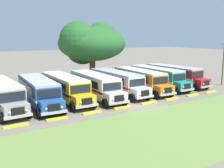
% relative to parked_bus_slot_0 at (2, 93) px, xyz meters
% --- Properties ---
extents(ground_plane, '(220.00, 220.00, 0.00)m').
position_rel_parked_bus_slot_0_xyz_m(ground_plane, '(12.22, -6.12, -1.58)').
color(ground_plane, slate).
extents(foreground_grass_strip, '(80.00, 11.01, 0.01)m').
position_rel_parked_bus_slot_0_xyz_m(foreground_grass_strip, '(12.22, -13.69, -1.58)').
color(foreground_grass_strip, olive).
rests_on(foreground_grass_strip, ground_plane).
extents(parked_bus_slot_0, '(3.11, 10.90, 2.82)m').
position_rel_parked_bus_slot_0_xyz_m(parked_bus_slot_0, '(0.00, 0.00, 0.00)').
color(parked_bus_slot_0, '#9E9993').
rests_on(parked_bus_slot_0, ground_plane).
extents(parked_bus_slot_1, '(3.23, 10.92, 2.82)m').
position_rel_parked_bus_slot_0_xyz_m(parked_bus_slot_1, '(3.59, -0.53, 0.00)').
color(parked_bus_slot_1, '#23519E').
rests_on(parked_bus_slot_1, ground_plane).
extents(parked_bus_slot_2, '(2.83, 10.86, 2.82)m').
position_rel_parked_bus_slot_0_xyz_m(parked_bus_slot_2, '(6.82, -0.09, 0.00)').
color(parked_bus_slot_2, yellow).
rests_on(parked_bus_slot_2, ground_plane).
extents(parked_bus_slot_3, '(3.15, 10.90, 2.82)m').
position_rel_parked_bus_slot_0_xyz_m(parked_bus_slot_3, '(10.37, -0.72, 0.00)').
color(parked_bus_slot_3, silver).
rests_on(parked_bus_slot_3, ground_plane).
extents(parked_bus_slot_4, '(2.70, 10.84, 2.82)m').
position_rel_parked_bus_slot_0_xyz_m(parked_bus_slot_4, '(13.86, -0.21, 0.00)').
color(parked_bus_slot_4, silver).
rests_on(parked_bus_slot_4, ground_plane).
extents(parked_bus_slot_5, '(3.21, 10.92, 2.82)m').
position_rel_parked_bus_slot_0_xyz_m(parked_bus_slot_5, '(17.46, -0.48, 0.00)').
color(parked_bus_slot_5, orange).
rests_on(parked_bus_slot_5, ground_plane).
extents(parked_bus_slot_6, '(2.77, 10.85, 2.82)m').
position_rel_parked_bus_slot_0_xyz_m(parked_bus_slot_6, '(20.98, 0.06, 0.00)').
color(parked_bus_slot_6, teal).
rests_on(parked_bus_slot_6, ground_plane).
extents(parked_bus_slot_7, '(3.10, 10.89, 2.82)m').
position_rel_parked_bus_slot_0_xyz_m(parked_bus_slot_7, '(24.57, 0.23, 0.00)').
color(parked_bus_slot_7, red).
rests_on(parked_bus_slot_7, ground_plane).
extents(curb_wheelstop_0, '(2.00, 0.36, 0.15)m').
position_rel_parked_bus_slot_0_xyz_m(curb_wheelstop_0, '(-0.12, -6.46, -1.51)').
color(curb_wheelstop_0, yellow).
rests_on(curb_wheelstop_0, ground_plane).
extents(curb_wheelstop_1, '(2.00, 0.36, 0.15)m').
position_rel_parked_bus_slot_0_xyz_m(curb_wheelstop_1, '(3.40, -6.46, -1.51)').
color(curb_wheelstop_1, yellow).
rests_on(curb_wheelstop_1, ground_plane).
extents(curb_wheelstop_2, '(2.00, 0.36, 0.15)m').
position_rel_parked_bus_slot_0_xyz_m(curb_wheelstop_2, '(6.93, -6.46, -1.51)').
color(curb_wheelstop_2, yellow).
rests_on(curb_wheelstop_2, ground_plane).
extents(curb_wheelstop_3, '(2.00, 0.36, 0.15)m').
position_rel_parked_bus_slot_0_xyz_m(curb_wheelstop_3, '(10.46, -6.46, -1.51)').
color(curb_wheelstop_3, yellow).
rests_on(curb_wheelstop_3, ground_plane).
extents(curb_wheelstop_4, '(2.00, 0.36, 0.15)m').
position_rel_parked_bus_slot_0_xyz_m(curb_wheelstop_4, '(13.98, -6.46, -1.51)').
color(curb_wheelstop_4, yellow).
rests_on(curb_wheelstop_4, ground_plane).
extents(curb_wheelstop_5, '(2.00, 0.36, 0.15)m').
position_rel_parked_bus_slot_0_xyz_m(curb_wheelstop_5, '(17.51, -6.46, -1.51)').
color(curb_wheelstop_5, yellow).
rests_on(curb_wheelstop_5, ground_plane).
extents(curb_wheelstop_6, '(2.00, 0.36, 0.15)m').
position_rel_parked_bus_slot_0_xyz_m(curb_wheelstop_6, '(21.04, -6.46, -1.51)').
color(curb_wheelstop_6, yellow).
rests_on(curb_wheelstop_6, ground_plane).
extents(curb_wheelstop_7, '(2.00, 0.36, 0.15)m').
position_rel_parked_bus_slot_0_xyz_m(curb_wheelstop_7, '(24.57, -6.46, -1.51)').
color(curb_wheelstop_7, yellow).
rests_on(curb_wheelstop_7, ground_plane).
extents(broad_shade_tree, '(11.31, 11.70, 9.62)m').
position_rel_parked_bus_slot_0_xyz_m(broad_shade_tree, '(15.66, 10.68, 4.57)').
color(broad_shade_tree, brown).
rests_on(broad_shade_tree, ground_plane).
extents(utility_pole, '(1.80, 0.20, 6.73)m').
position_rel_parked_bus_slot_0_xyz_m(utility_pole, '(30.48, -3.87, 2.02)').
color(utility_pole, brown).
rests_on(utility_pole, ground_plane).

